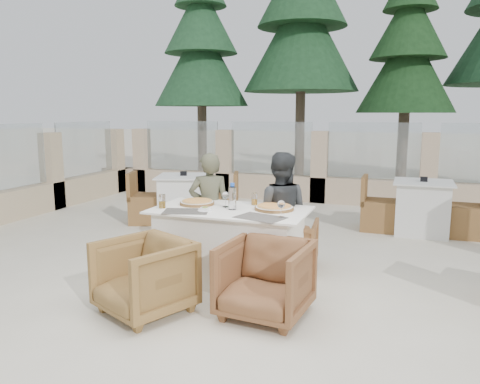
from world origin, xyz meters
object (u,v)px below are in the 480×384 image
(beer_glass_left, at_px, (162,201))
(bg_table_a, at_px, (184,199))
(water_bottle, at_px, (232,196))
(diner_left, at_px, (210,209))
(pizza_left, at_px, (197,202))
(bg_table_b, at_px, (422,208))
(wine_glass_centre, at_px, (226,198))
(diner_right, at_px, (279,213))
(wine_glass_corner, at_px, (281,208))
(olive_dish, at_px, (205,209))
(armchair_near_left, at_px, (144,277))
(armchair_far_right, at_px, (290,244))
(dining_table, at_px, (230,245))
(armchair_near_right, at_px, (265,279))
(pizza_right, at_px, (274,207))
(beer_glass_right, at_px, (254,199))
(armchair_far_left, at_px, (223,238))

(beer_glass_left, bearing_deg, bg_table_a, 111.46)
(water_bottle, height_order, diner_left, diner_left)
(pizza_left, distance_m, water_bottle, 0.48)
(bg_table_b, bearing_deg, bg_table_a, -170.49)
(wine_glass_centre, relative_size, diner_right, 0.14)
(wine_glass_corner, xyz_separation_m, olive_dish, (-0.80, 0.03, -0.07))
(diner_left, distance_m, bg_table_a, 2.15)
(olive_dish, xyz_separation_m, armchair_near_left, (-0.22, -0.84, -0.46))
(armchair_far_right, height_order, diner_right, diner_right)
(dining_table, bearing_deg, olive_dish, -139.59)
(wine_glass_centre, bearing_deg, armchair_near_left, -107.34)
(wine_glass_corner, height_order, armchair_near_right, wine_glass_corner)
(bg_table_b, bearing_deg, wine_glass_centre, -126.75)
(wine_glass_corner, relative_size, bg_table_b, 0.11)
(pizza_right, xyz_separation_m, diner_left, (-0.85, 0.31, -0.14))
(armchair_far_right, xyz_separation_m, armchair_near_left, (-0.91, -1.64, 0.05))
(beer_glass_right, xyz_separation_m, armchair_near_right, (0.43, -1.01, -0.50))
(armchair_far_right, xyz_separation_m, armchair_near_right, (0.11, -1.35, 0.05))
(olive_dish, bearing_deg, armchair_near_right, -34.34)
(olive_dish, relative_size, bg_table_b, 0.07)
(dining_table, distance_m, olive_dish, 0.49)
(bg_table_b, bearing_deg, armchair_far_right, -123.97)
(armchair_far_right, bearing_deg, wine_glass_centre, 38.35)
(bg_table_b, bearing_deg, wine_glass_corner, -114.22)
(armchair_far_right, relative_size, armchair_near_right, 0.84)
(pizza_right, distance_m, armchair_near_right, 0.97)
(diner_left, bearing_deg, water_bottle, 112.80)
(dining_table, bearing_deg, beer_glass_left, -164.51)
(wine_glass_centre, height_order, olive_dish, wine_glass_centre)
(beer_glass_right, relative_size, bg_table_b, 0.08)
(pizza_left, xyz_separation_m, armchair_far_left, (0.15, 0.39, -0.48))
(olive_dish, height_order, diner_left, diner_left)
(pizza_right, distance_m, olive_dish, 0.71)
(beer_glass_left, distance_m, beer_glass_right, 0.98)
(dining_table, height_order, water_bottle, water_bottle)
(pizza_left, bearing_deg, pizza_right, 0.74)
(wine_glass_centre, relative_size, armchair_far_right, 0.30)
(water_bottle, relative_size, armchair_far_left, 0.40)
(armchair_near_right, bearing_deg, wine_glass_centre, 136.01)
(pizza_left, bearing_deg, diner_right, 21.33)
(armchair_near_left, bearing_deg, beer_glass_right, 90.67)
(beer_glass_left, distance_m, bg_table_b, 3.98)
(pizza_right, bearing_deg, diner_left, 160.05)
(beer_glass_right, bearing_deg, beer_glass_left, -150.71)
(bg_table_a, bearing_deg, beer_glass_right, -64.41)
(beer_glass_left, bearing_deg, wine_glass_centre, 23.74)
(armchair_far_right, xyz_separation_m, bg_table_b, (1.45, 2.14, 0.11))
(pizza_right, height_order, bg_table_a, pizza_right)
(pizza_left, xyz_separation_m, wine_glass_centre, (0.34, -0.03, 0.07))
(wine_glass_centre, distance_m, armchair_far_right, 0.99)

